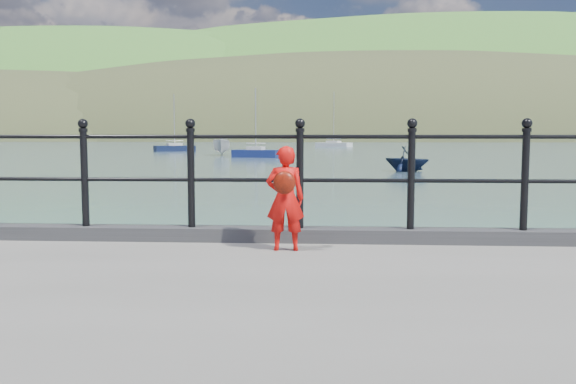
# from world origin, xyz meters

# --- Properties ---
(ground) EXTENTS (600.00, 600.00, 0.00)m
(ground) POSITION_xyz_m (0.00, 0.00, 0.00)
(ground) COLOR #2D4251
(ground) RESTS_ON ground
(kerb) EXTENTS (60.00, 0.30, 0.15)m
(kerb) POSITION_xyz_m (0.00, -0.15, 1.07)
(kerb) COLOR #28282B
(kerb) RESTS_ON quay
(railing) EXTENTS (18.11, 0.11, 1.20)m
(railing) POSITION_xyz_m (0.00, -0.15, 1.82)
(railing) COLOR black
(railing) RESTS_ON kerb
(far_shore) EXTENTS (830.00, 200.00, 156.00)m
(far_shore) POSITION_xyz_m (38.34, 239.41, -22.57)
(far_shore) COLOR #333A21
(far_shore) RESTS_ON ground
(child) EXTENTS (0.41, 0.33, 1.06)m
(child) POSITION_xyz_m (0.47, -0.67, 1.54)
(child) COLOR red
(child) RESTS_ON quay
(launch_white) EXTENTS (2.27, 4.70, 1.75)m
(launch_white) POSITION_xyz_m (-9.43, 53.69, 0.87)
(launch_white) COLOR beige
(launch_white) RESTS_ON ground
(launch_navy) EXTENTS (3.66, 3.58, 1.46)m
(launch_navy) POSITION_xyz_m (5.55, 28.55, 0.73)
(launch_navy) COLOR black
(launch_navy) RESTS_ON ground
(sailboat_deep) EXTENTS (6.22, 5.06, 9.22)m
(sailboat_deep) POSITION_xyz_m (2.28, 94.41, 0.34)
(sailboat_deep) COLOR silver
(sailboat_deep) RESTS_ON ground
(sailboat_left) EXTENTS (5.05, 3.88, 7.22)m
(sailboat_left) POSITION_xyz_m (-17.74, 67.82, 0.34)
(sailboat_left) COLOR black
(sailboat_left) RESTS_ON ground
(sailboat_port) EXTENTS (4.52, 2.54, 6.49)m
(sailboat_port) POSITION_xyz_m (-5.46, 48.72, 0.34)
(sailboat_port) COLOR navy
(sailboat_port) RESTS_ON ground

